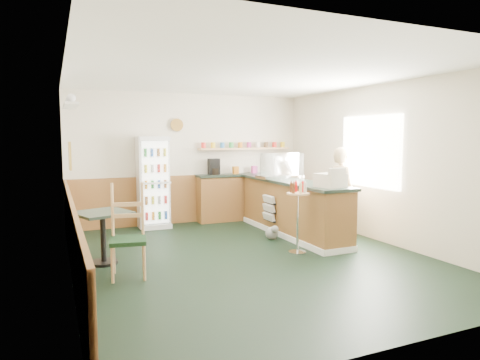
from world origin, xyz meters
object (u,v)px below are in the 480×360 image
cash_register (330,180)px  drinks_fridge (153,182)px  condiment_stand (298,208)px  cafe_chair (127,228)px  shopkeeper (342,193)px  cafe_table (103,227)px  display_case (280,166)px

cash_register → drinks_fridge: bearing=118.8°
condiment_stand → cafe_chair: size_ratio=0.91×
shopkeeper → cafe_table: shopkeeper is taller
drinks_fridge → cafe_chair: (-0.96, -2.83, -0.28)m
condiment_stand → display_case: bearing=70.7°
cafe_chair → shopkeeper: bearing=18.9°
display_case → cafe_table: (-3.40, -1.01, -0.72)m
cash_register → condiment_stand: cash_register is taller
display_case → cafe_chair: (-3.17, -1.65, -0.62)m
display_case → cafe_chair: size_ratio=0.70×
cash_register → cafe_chair: size_ratio=0.33×
cafe_table → cafe_chair: 0.69m
cafe_table → condiment_stand: bearing=-12.0°
shopkeeper → drinks_fridge: bearing=51.7°
condiment_stand → shopkeeper: bearing=24.8°
condiment_stand → cafe_table: size_ratio=1.26×
display_case → condiment_stand: bearing=-109.3°
cash_register → shopkeeper: shopkeeper is taller
drinks_fridge → cafe_table: (-1.20, -2.19, -0.38)m
cash_register → cafe_table: 3.51m
condiment_stand → cafe_table: bearing=168.0°
display_case → shopkeeper: 1.32m
display_case → cash_register: 1.66m
drinks_fridge → cafe_chair: 3.00m
condiment_stand → drinks_fridge: bearing=120.4°
cafe_table → cafe_chair: size_ratio=0.72×
condiment_stand → cafe_chair: (-2.60, -0.04, -0.08)m
condiment_stand → cash_register: bearing=-4.2°
display_case → cash_register: (0.00, -1.65, -0.13)m
drinks_fridge → display_case: 2.52m
cash_register → cafe_chair: bearing=170.9°
shopkeeper → cafe_table: (-4.10, 0.02, -0.28)m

